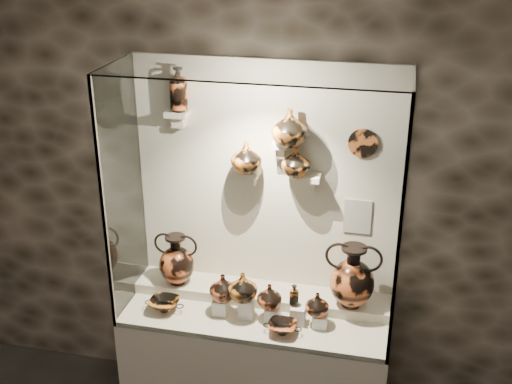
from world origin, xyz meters
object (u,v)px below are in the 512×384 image
at_px(lekythos_small, 294,294).
at_px(jug_c, 269,296).
at_px(kylix_left, 164,304).
at_px(jug_a, 223,287).
at_px(amphora_right, 353,276).
at_px(ovoid_vase_c, 296,162).
at_px(amphora_left, 177,259).
at_px(lekythos_tall, 178,87).
at_px(jug_b, 243,287).
at_px(ovoid_vase_a, 246,157).
at_px(jug_e, 317,304).
at_px(ovoid_vase_b, 289,127).
at_px(kylix_right, 282,327).

bearing_deg(lekythos_small, jug_c, -167.55).
height_order(lekythos_small, kylix_left, lekythos_small).
bearing_deg(kylix_left, lekythos_small, 23.89).
bearing_deg(lekythos_small, jug_a, -171.07).
bearing_deg(amphora_right, ovoid_vase_c, 153.44).
height_order(amphora_left, lekythos_small, amphora_left).
bearing_deg(lekythos_tall, jug_b, -34.20).
height_order(jug_b, lekythos_tall, lekythos_tall).
distance_m(amphora_right, ovoid_vase_a, 0.99).
bearing_deg(jug_c, kylix_left, 177.85).
bearing_deg(ovoid_vase_c, jug_b, -118.08).
xyz_separation_m(amphora_left, jug_e, (0.97, -0.18, -0.09)).
bearing_deg(kylix_left, ovoid_vase_b, 40.38).
relative_size(lekythos_small, kylix_right, 0.71).
xyz_separation_m(jug_e, lekythos_tall, (-0.93, 0.28, 1.23)).
bearing_deg(jug_a, jug_b, -25.72).
xyz_separation_m(jug_b, jug_c, (0.17, 0.02, -0.05)).
bearing_deg(jug_e, kylix_right, -125.34).
bearing_deg(jug_e, amphora_right, 61.96).
xyz_separation_m(jug_b, lekythos_tall, (-0.46, 0.29, 1.16)).
relative_size(amphora_left, ovoid_vase_b, 1.59).
distance_m(amphora_left, jug_e, 0.99).
height_order(kylix_left, ovoid_vase_a, ovoid_vase_a).
distance_m(amphora_right, jug_a, 0.81).
relative_size(jug_e, kylix_left, 0.61).
bearing_deg(lekythos_small, jug_e, 2.76).
xyz_separation_m(amphora_left, kylix_right, (0.78, -0.31, -0.20)).
height_order(jug_c, ovoid_vase_a, ovoid_vase_a).
distance_m(lekythos_tall, ovoid_vase_a, 0.59).
relative_size(amphora_right, jug_e, 2.77).
height_order(jug_b, jug_e, jug_b).
distance_m(jug_c, lekythos_small, 0.16).
bearing_deg(amphora_left, ovoid_vase_a, 25.08).
distance_m(lekythos_small, ovoid_vase_a, 0.89).
relative_size(jug_b, ovoid_vase_b, 0.86).
relative_size(kylix_left, lekythos_tall, 0.83).
relative_size(amphora_right, lekythos_tall, 1.40).
bearing_deg(lekythos_tall, ovoid_vase_c, -3.87).
bearing_deg(jug_c, lekythos_tall, 149.30).
xyz_separation_m(jug_c, ovoid_vase_a, (-0.20, 0.24, 0.82)).
distance_m(amphora_right, jug_c, 0.53).
relative_size(jug_a, jug_b, 0.94).
height_order(jug_b, ovoid_vase_b, ovoid_vase_b).
bearing_deg(ovoid_vase_a, jug_a, -135.34).
bearing_deg(lekythos_small, jug_b, -167.02).
height_order(lekythos_small, kylix_right, lekythos_small).
xyz_separation_m(amphora_right, lekythos_tall, (-1.12, 0.11, 1.11)).
xyz_separation_m(jug_c, ovoid_vase_c, (0.10, 0.25, 0.81)).
xyz_separation_m(amphora_right, jug_c, (-0.49, -0.17, -0.11)).
height_order(kylix_right, ovoid_vase_b, ovoid_vase_b).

